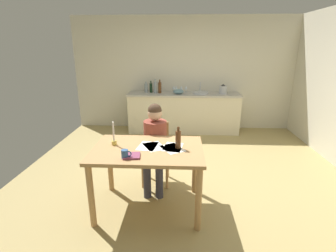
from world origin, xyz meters
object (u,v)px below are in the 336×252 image
at_px(book_magazine, 132,156).
at_px(wine_glass_near_sink, 186,88).
at_px(mixing_bowl, 178,91).
at_px(candlestick, 114,138).
at_px(stovetop_kettle, 223,89).
at_px(coffee_mug, 125,154).
at_px(bottle_wine_red, 155,87).
at_px(chair_at_table, 156,150).
at_px(bottle_vinegar, 151,88).
at_px(dining_table, 148,157).
at_px(bottle_oil, 146,88).
at_px(wine_bottle_on_table, 178,139).
at_px(sink_unit, 200,93).
at_px(wine_glass_back_left, 176,88).
at_px(bottle_sauce, 160,87).
at_px(wine_glass_by_kettle, 181,88).
at_px(wine_glass_back_right, 174,88).
at_px(person_seated, 155,141).

distance_m(book_magazine, wine_glass_near_sink, 3.49).
relative_size(mixing_bowl, wine_glass_near_sink, 1.55).
bearing_deg(candlestick, stovetop_kettle, 59.40).
distance_m(coffee_mug, bottle_wine_red, 3.35).
xyz_separation_m(chair_at_table, wine_glass_near_sink, (0.47, 2.50, 0.52)).
bearing_deg(chair_at_table, bottle_wine_red, 95.66).
height_order(bottle_vinegar, mixing_bowl, bottle_vinegar).
height_order(book_magazine, wine_glass_near_sink, wine_glass_near_sink).
xyz_separation_m(dining_table, bottle_oil, (-0.44, 3.12, 0.33)).
bearing_deg(candlestick, bottle_wine_red, 86.05).
bearing_deg(candlestick, bottle_vinegar, 88.18).
relative_size(wine_bottle_on_table, mixing_bowl, 1.09).
distance_m(sink_unit, wine_glass_back_left, 0.58).
xyz_separation_m(bottle_wine_red, stovetop_kettle, (1.53, -0.03, -0.04)).
bearing_deg(sink_unit, wine_glass_back_left, 165.35).
xyz_separation_m(wine_bottle_on_table, bottle_sauce, (-0.46, 3.03, 0.12)).
relative_size(chair_at_table, bottle_oil, 3.58).
distance_m(coffee_mug, stovetop_kettle, 3.65).
height_order(candlestick, stovetop_kettle, stovetop_kettle).
bearing_deg(wine_bottle_on_table, candlestick, 175.19).
bearing_deg(stovetop_kettle, wine_glass_by_kettle, 170.97).
height_order(coffee_mug, bottle_wine_red, bottle_wine_red).
height_order(coffee_mug, wine_glass_by_kettle, wine_glass_by_kettle).
height_order(sink_unit, wine_glass_back_right, sink_unit).
height_order(book_magazine, wine_bottle_on_table, wine_bottle_on_table).
distance_m(book_magazine, bottle_sauce, 3.30).
relative_size(sink_unit, mixing_bowl, 1.51).
bearing_deg(sink_unit, dining_table, -105.16).
height_order(book_magazine, wine_glass_back_right, wine_glass_back_right).
xyz_separation_m(bottle_vinegar, wine_glass_back_right, (0.53, 0.07, -0.00)).
bearing_deg(wine_glass_back_right, wine_glass_near_sink, 0.00).
bearing_deg(bottle_wine_red, wine_bottle_on_table, -79.51).
distance_m(person_seated, bottle_sauce, 2.54).
height_order(person_seated, sink_unit, person_seated).
distance_m(chair_at_table, wine_glass_back_left, 2.56).
bearing_deg(wine_glass_back_right, wine_glass_back_left, 0.00).
xyz_separation_m(chair_at_table, wine_glass_by_kettle, (0.35, 2.50, 0.52)).
relative_size(chair_at_table, coffee_mug, 7.90).
xyz_separation_m(bottle_sauce, wine_glass_by_kettle, (0.49, 0.13, -0.02)).
xyz_separation_m(wine_bottle_on_table, bottle_wine_red, (-0.56, 3.04, 0.13)).
xyz_separation_m(sink_unit, bottle_sauce, (-0.93, 0.02, 0.11)).
relative_size(mixing_bowl, wine_glass_by_kettle, 1.55).
distance_m(chair_at_table, bottle_sauce, 2.43).
bearing_deg(wine_bottle_on_table, bottle_oil, 104.26).
relative_size(person_seated, mixing_bowl, 5.00).
relative_size(person_seated, wine_glass_back_left, 7.76).
bearing_deg(wine_glass_near_sink, mixing_bowl, -129.35).
bearing_deg(bottle_sauce, dining_table, -87.93).
xyz_separation_m(sink_unit, bottle_wine_red, (-1.03, 0.03, 0.11)).
height_order(sink_unit, wine_glass_back_left, sink_unit).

